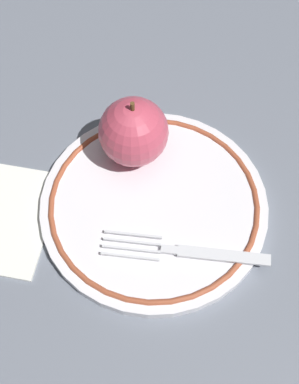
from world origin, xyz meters
TOP-DOWN VIEW (x-y plane):
  - ground_plane at (0.00, 0.00)m, footprint 2.00×2.00m
  - plate at (-0.02, 0.01)m, footprint 0.24×0.24m
  - apple_red_whole at (0.04, 0.03)m, footprint 0.07×0.07m
  - fork at (-0.07, -0.03)m, footprint 0.03×0.17m

SIDE VIEW (x-z plane):
  - ground_plane at x=0.00m, z-range 0.00..0.00m
  - plate at x=-0.02m, z-range 0.00..0.01m
  - fork at x=-0.07m, z-range 0.01..0.02m
  - apple_red_whole at x=0.04m, z-range 0.01..0.09m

